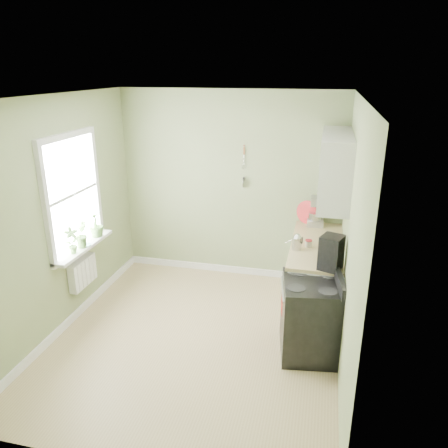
% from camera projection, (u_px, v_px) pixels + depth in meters
% --- Properties ---
extents(floor, '(3.20, 3.60, 0.02)m').
position_uv_depth(floor, '(196.00, 339.00, 5.07)').
color(floor, tan).
rests_on(floor, ground).
extents(ceiling, '(3.20, 3.60, 0.02)m').
position_uv_depth(ceiling, '(190.00, 95.00, 4.15)').
color(ceiling, white).
rests_on(ceiling, wall_back).
extents(wall_back, '(3.20, 0.02, 2.70)m').
position_uv_depth(wall_back, '(230.00, 186.00, 6.27)').
color(wall_back, '#8D9A69').
rests_on(wall_back, floor).
extents(wall_left, '(0.02, 3.60, 2.70)m').
position_uv_depth(wall_left, '(58.00, 218.00, 4.96)').
color(wall_left, '#8D9A69').
rests_on(wall_left, floor).
extents(wall_right, '(0.02, 3.60, 2.70)m').
position_uv_depth(wall_right, '(351.00, 242.00, 4.26)').
color(wall_right, '#8D9A69').
rests_on(wall_right, floor).
extents(base_cabinets, '(0.60, 1.60, 0.87)m').
position_uv_depth(base_cabinets, '(316.00, 278.00, 5.56)').
color(base_cabinets, silver).
rests_on(base_cabinets, floor).
extents(countertop, '(0.64, 1.60, 0.04)m').
position_uv_depth(countertop, '(317.00, 245.00, 5.40)').
color(countertop, tan).
rests_on(countertop, base_cabinets).
extents(upper_cabinets, '(0.35, 1.40, 0.80)m').
position_uv_depth(upper_cabinets, '(335.00, 168.00, 5.14)').
color(upper_cabinets, silver).
rests_on(upper_cabinets, wall_right).
extents(window, '(0.06, 1.14, 1.44)m').
position_uv_depth(window, '(72.00, 194.00, 5.16)').
color(window, white).
rests_on(window, wall_left).
extents(window_sill, '(0.18, 1.14, 0.04)m').
position_uv_depth(window_sill, '(84.00, 247.00, 5.37)').
color(window_sill, white).
rests_on(window_sill, wall_left).
extents(radiator, '(0.12, 0.50, 0.35)m').
position_uv_depth(radiator, '(83.00, 272.00, 5.44)').
color(radiator, white).
rests_on(radiator, wall_left).
extents(wall_utensils, '(0.02, 0.14, 0.58)m').
position_uv_depth(wall_utensils, '(244.00, 173.00, 6.13)').
color(wall_utensils, tan).
rests_on(wall_utensils, wall_back).
extents(stove, '(0.70, 0.77, 0.97)m').
position_uv_depth(stove, '(310.00, 317.00, 4.69)').
color(stove, black).
rests_on(stove, floor).
extents(stand_mixer, '(0.23, 0.38, 0.44)m').
position_uv_depth(stand_mixer, '(316.00, 211.00, 6.03)').
color(stand_mixer, '#B2B2B7').
rests_on(stand_mixer, countertop).
extents(kettle, '(0.19, 0.11, 0.20)m').
position_uv_depth(kettle, '(297.00, 242.00, 5.18)').
color(kettle, silver).
rests_on(kettle, countertop).
extents(coffee_maker, '(0.28, 0.30, 0.38)m').
position_uv_depth(coffee_maker, '(331.00, 253.00, 4.66)').
color(coffee_maker, black).
rests_on(coffee_maker, countertop).
extents(red_tray, '(0.32, 0.18, 0.33)m').
position_uv_depth(red_tray, '(307.00, 212.00, 6.04)').
color(red_tray, '#B22527').
rests_on(red_tray, countertop).
extents(jar, '(0.08, 0.08, 0.09)m').
position_uv_depth(jar, '(308.00, 243.00, 5.28)').
color(jar, '#BDB499').
rests_on(jar, countertop).
extents(plant_a, '(0.20, 0.21, 0.33)m').
position_uv_depth(plant_a, '(72.00, 241.00, 5.07)').
color(plant_a, '#466D30').
rests_on(plant_a, window_sill).
extents(plant_b, '(0.21, 0.22, 0.32)m').
position_uv_depth(plant_b, '(81.00, 234.00, 5.26)').
color(plant_b, '#466D30').
rests_on(plant_b, window_sill).
extents(plant_c, '(0.19, 0.19, 0.33)m').
position_uv_depth(plant_c, '(96.00, 224.00, 5.60)').
color(plant_c, '#466D30').
rests_on(plant_c, window_sill).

